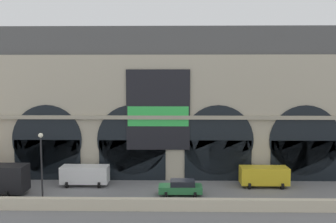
% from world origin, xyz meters
% --- Properties ---
extents(ground_plane, '(200.00, 200.00, 0.00)m').
position_xyz_m(ground_plane, '(0.00, 0.00, 0.00)').
color(ground_plane, slate).
extents(quay_parapet_wall, '(90.00, 0.70, 1.08)m').
position_xyz_m(quay_parapet_wall, '(0.00, -4.82, 0.54)').
color(quay_parapet_wall, beige).
rests_on(quay_parapet_wall, ground).
extents(station_building, '(51.80, 5.95, 17.89)m').
position_xyz_m(station_building, '(0.02, 7.76, 8.71)').
color(station_building, '#B2A891').
rests_on(station_building, ground).
extents(van_midwest, '(5.20, 2.48, 2.20)m').
position_xyz_m(van_midwest, '(-10.00, 2.69, 1.25)').
color(van_midwest, white).
rests_on(van_midwest, ground).
extents(car_center, '(4.40, 2.22, 1.55)m').
position_xyz_m(car_center, '(0.60, -0.47, 0.80)').
color(car_center, '#2D7A42').
rests_on(car_center, ground).
extents(van_mideast, '(5.20, 2.48, 2.20)m').
position_xyz_m(van_mideast, '(9.77, 2.60, 1.25)').
color(van_mideast, gold).
rests_on(van_mideast, ground).
extents(street_lamp_quayside, '(0.44, 0.44, 6.90)m').
position_xyz_m(street_lamp_quayside, '(-12.30, -4.02, 4.41)').
color(street_lamp_quayside, black).
rests_on(street_lamp_quayside, ground).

